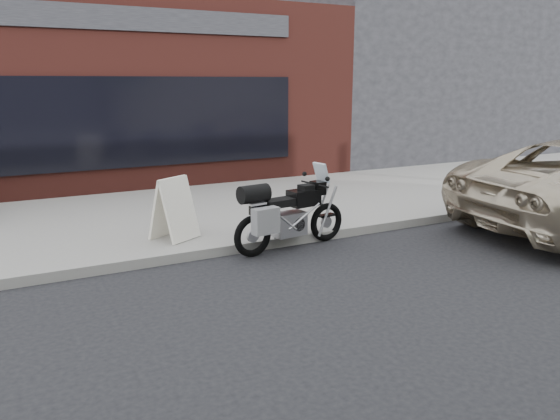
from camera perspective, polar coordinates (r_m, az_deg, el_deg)
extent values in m
plane|color=black|center=(5.62, 17.79, -14.85)|extent=(120.00, 120.00, 0.00)
cube|color=gray|center=(11.31, -7.95, 0.31)|extent=(44.00, 6.00, 0.15)
cube|color=#5B241D|center=(17.49, -22.49, 11.19)|extent=(14.00, 10.00, 4.50)
cube|color=black|center=(12.52, -20.06, 8.42)|extent=(10.00, 0.08, 2.00)
cube|color=#252429|center=(12.56, -20.89, 18.45)|extent=(10.00, 0.08, 0.50)
cube|color=#252429|center=(22.12, 10.98, 14.12)|extent=(10.00, 10.00, 6.00)
torus|color=black|center=(8.23, -2.87, -2.74)|extent=(0.66, 0.20, 0.65)
torus|color=black|center=(9.07, 4.86, -1.26)|extent=(0.66, 0.20, 0.65)
cube|color=#B7B7BC|center=(8.58, 0.93, -1.46)|extent=(0.57, 0.36, 0.37)
cube|color=black|center=(8.66, 2.48, 1.30)|extent=(0.52, 0.37, 0.25)
cube|color=black|center=(8.38, -0.13, 0.77)|extent=(0.56, 0.34, 0.12)
cube|color=black|center=(8.22, -2.05, -0.05)|extent=(0.32, 0.25, 0.14)
cube|color=black|center=(8.82, 3.97, 2.33)|extent=(0.21, 0.25, 0.21)
cube|color=silver|center=(8.82, 4.34, 3.92)|extent=(0.18, 0.31, 0.32)
cylinder|color=black|center=(8.76, 3.64, 2.71)|extent=(0.12, 0.67, 0.03)
cube|color=#B7B7BC|center=(8.12, -2.74, 0.77)|extent=(0.31, 0.33, 0.03)
cube|color=slate|center=(7.99, -1.51, -1.14)|extent=(0.43, 0.23, 0.39)
cylinder|color=black|center=(8.09, -2.75, 1.70)|extent=(0.50, 0.33, 0.27)
cylinder|color=#B7B7BC|center=(8.51, -1.79, -2.07)|extent=(0.54, 0.15, 0.19)
cube|color=white|center=(8.68, -10.44, 0.09)|extent=(0.68, 0.57, 0.98)
cube|color=white|center=(8.85, -11.67, 0.30)|extent=(0.68, 0.57, 0.98)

